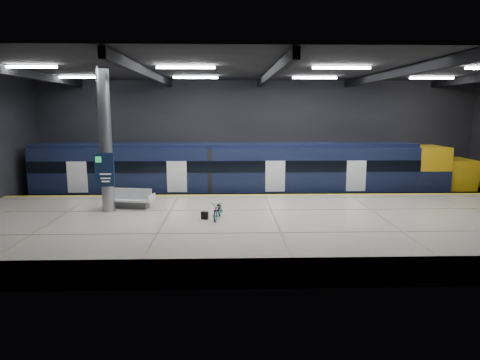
{
  "coord_description": "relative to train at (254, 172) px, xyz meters",
  "views": [
    {
      "loc": [
        -2.16,
        -21.67,
        5.98
      ],
      "look_at": [
        -1.48,
        1.5,
        2.2
      ],
      "focal_mm": 32.0,
      "sensor_mm": 36.0,
      "label": 1
    }
  ],
  "objects": [
    {
      "name": "ground",
      "position": [
        0.45,
        -5.5,
        -2.06
      ],
      "size": [
        30.0,
        30.0,
        0.0
      ],
      "primitive_type": "plane",
      "color": "black",
      "rests_on": "ground"
    },
    {
      "name": "room_shell",
      "position": [
        0.45,
        -5.49,
        3.66
      ],
      "size": [
        30.1,
        16.1,
        8.05
      ],
      "color": "black",
      "rests_on": "ground"
    },
    {
      "name": "platform",
      "position": [
        0.45,
        -8.0,
        -1.51
      ],
      "size": [
        30.0,
        11.0,
        1.1
      ],
      "primitive_type": "cube",
      "color": "beige",
      "rests_on": "ground"
    },
    {
      "name": "safety_strip",
      "position": [
        0.45,
        -2.75,
        -0.95
      ],
      "size": [
        30.0,
        0.4,
        0.01
      ],
      "primitive_type": "cube",
      "color": "gold",
      "rests_on": "platform"
    },
    {
      "name": "rails",
      "position": [
        0.45,
        0.0,
        -1.98
      ],
      "size": [
        30.0,
        1.52,
        0.16
      ],
      "color": "gray",
      "rests_on": "ground"
    },
    {
      "name": "train",
      "position": [
        0.0,
        0.0,
        0.0
      ],
      "size": [
        29.4,
        2.84,
        3.79
      ],
      "color": "black",
      "rests_on": "ground"
    },
    {
      "name": "bench",
      "position": [
        -6.62,
        -5.84,
        -0.61
      ],
      "size": [
        2.4,
        1.32,
        1.0
      ],
      "rotation": [
        0.0,
        0.0,
        -0.18
      ],
      "color": "#595B60",
      "rests_on": "platform"
    },
    {
      "name": "bicycle",
      "position": [
        -2.16,
        -8.27,
        -0.54
      ],
      "size": [
        0.83,
        1.68,
        0.85
      ],
      "primitive_type": "imported",
      "rotation": [
        0.0,
        0.0,
        -0.17
      ],
      "color": "#99999E",
      "rests_on": "platform"
    },
    {
      "name": "pannier_bag",
      "position": [
        -2.76,
        -8.27,
        -0.78
      ],
      "size": [
        0.35,
        0.28,
        0.35
      ],
      "primitive_type": "cube",
      "rotation": [
        0.0,
        0.0,
        -0.4
      ],
      "color": "black",
      "rests_on": "platform"
    },
    {
      "name": "info_column",
      "position": [
        -7.55,
        -6.52,
        2.4
      ],
      "size": [
        0.9,
        0.78,
        6.9
      ],
      "color": "#9EA0A5",
      "rests_on": "platform"
    }
  ]
}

